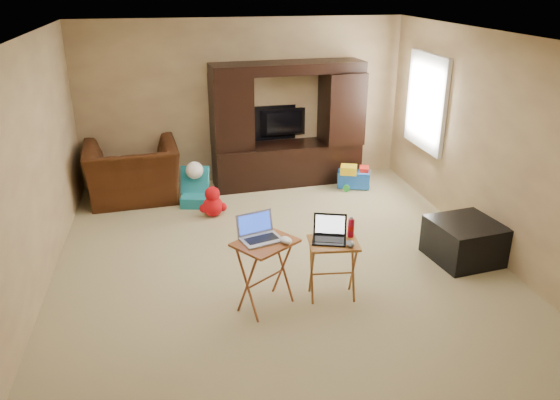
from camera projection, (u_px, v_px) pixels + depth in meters
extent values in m
plane|color=beige|center=(277.00, 257.00, 6.40)|extent=(5.50, 5.50, 0.00)
plane|color=silver|center=(276.00, 35.00, 5.45)|extent=(5.50, 5.50, 0.00)
plane|color=tan|center=(243.00, 102.00, 8.42)|extent=(5.00, 0.00, 5.00)
plane|color=tan|center=(359.00, 285.00, 3.43)|extent=(5.00, 0.00, 5.00)
plane|color=tan|center=(32.00, 170.00, 5.47)|extent=(0.00, 5.50, 5.50)
plane|color=tan|center=(486.00, 142.00, 6.37)|extent=(0.00, 5.50, 5.50)
plane|color=white|center=(427.00, 102.00, 7.72)|extent=(0.00, 1.20, 1.20)
cube|color=white|center=(426.00, 102.00, 7.72)|extent=(0.06, 1.14, 1.34)
cube|color=black|center=(287.00, 125.00, 8.36)|extent=(2.34, 0.75, 1.88)
imported|color=black|center=(284.00, 123.00, 8.58)|extent=(0.96, 0.21, 0.55)
imported|color=#421E0E|center=(133.00, 173.00, 7.89)|extent=(1.38, 1.23, 0.84)
cube|color=black|center=(464.00, 241.00, 6.27)|extent=(0.81, 0.81, 0.46)
cube|color=#995025|center=(266.00, 275.00, 5.31)|extent=(0.70, 0.68, 0.72)
cube|color=#A46A27|center=(332.00, 270.00, 5.48)|extent=(0.52, 0.43, 0.63)
cube|color=#A6A6AA|center=(261.00, 229.00, 5.15)|extent=(0.45, 0.40, 0.24)
cube|color=black|center=(330.00, 230.00, 5.33)|extent=(0.40, 0.36, 0.24)
ellipsoid|color=white|center=(286.00, 240.00, 5.13)|extent=(0.14, 0.17, 0.06)
ellipsoid|color=#444549|center=(350.00, 244.00, 5.27)|extent=(0.10, 0.14, 0.05)
cylinder|color=#B70B25|center=(351.00, 228.00, 5.43)|extent=(0.06, 0.06, 0.19)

